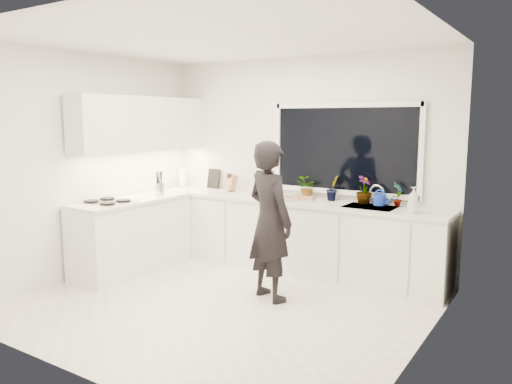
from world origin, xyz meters
The scene contains 25 objects.
floor centered at (0.00, 0.00, -0.01)m, with size 4.00×3.50×0.02m, color beige.
wall_back centered at (0.00, 1.76, 1.35)m, with size 4.00×0.02×2.70m, color white.
wall_left centered at (-2.01, 0.00, 1.35)m, with size 0.02×3.50×2.70m, color white.
wall_right centered at (2.01, 0.00, 1.35)m, with size 0.02×3.50×2.70m, color white.
ceiling centered at (0.00, 0.00, 2.71)m, with size 4.00×3.50×0.02m, color white.
window centered at (0.60, 1.73, 1.55)m, with size 1.80×0.02×1.00m, color black.
base_cabinets_back centered at (0.00, 1.45, 0.44)m, with size 3.92×0.58×0.88m, color white.
base_cabinets_left centered at (-1.67, 0.35, 0.44)m, with size 0.58×1.60×0.88m, color white.
countertop_back centered at (0.00, 1.44, 0.90)m, with size 3.94×0.62×0.04m, color silver.
countertop_left centered at (-1.67, 0.35, 0.90)m, with size 0.62×1.60×0.04m, color silver.
upper_cabinets centered at (-1.79, 0.70, 1.85)m, with size 0.34×2.10×0.70m, color white.
sink centered at (1.05, 1.45, 0.87)m, with size 0.58×0.42×0.14m, color silver.
faucet centered at (1.05, 1.65, 1.03)m, with size 0.03×0.03×0.22m, color silver.
stovetop centered at (-1.69, 0.00, 0.94)m, with size 0.56×0.48×0.03m, color black.
person centered at (0.32, 0.43, 0.85)m, with size 0.62×0.41×1.69m, color black.
pizza_tray centered at (0.12, 1.42, 0.94)m, with size 0.42×0.31×0.03m, color silver.
pizza centered at (0.12, 1.42, 0.95)m, with size 0.38×0.27×0.01m, color red.
watering_can centered at (1.10, 1.61, 0.98)m, with size 0.14×0.14×0.13m, color #1233B1.
paper_towel_roll centered at (-1.85, 1.55, 1.05)m, with size 0.11×0.11×0.26m, color white.
knife_block centered at (-1.01, 1.59, 1.03)m, with size 0.13×0.10×0.22m, color #A2664B.
utensil_crock centered at (-1.61, 0.80, 1.00)m, with size 0.13×0.13×0.16m, color silver.
picture_frame_large centered at (-1.39, 1.69, 1.06)m, with size 0.22×0.02×0.28m, color black.
picture_frame_small centered at (-0.54, 1.69, 1.07)m, with size 0.25×0.02×0.30m, color black.
herb_plants centered at (0.59, 1.61, 1.07)m, with size 1.37×0.26×0.33m.
soap_bottles centered at (1.58, 1.30, 1.05)m, with size 0.14×0.14×0.29m.
Camera 1 is at (3.00, -3.98, 1.92)m, focal length 35.00 mm.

